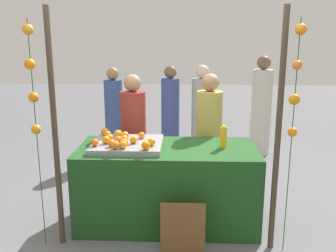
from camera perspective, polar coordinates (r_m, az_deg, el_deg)
ground_plane at (r=4.41m, az=-0.08°, el=-14.13°), size 24.00×24.00×0.00m
stall_counter at (r=4.22m, az=-0.09°, el=-8.89°), size 1.93×0.89×0.87m
orange_tray at (r=4.09m, az=-6.09°, el=-2.81°), size 0.74×0.66×0.06m
orange_0 at (r=3.97m, az=-10.95°, el=-2.47°), size 0.08×0.08×0.08m
orange_1 at (r=3.83m, az=-7.95°, el=-2.86°), size 0.09×0.09×0.09m
orange_2 at (r=4.04m, az=-9.32°, el=-2.08°), size 0.08×0.08×0.08m
orange_3 at (r=4.01m, az=-5.22°, el=-2.09°), size 0.08×0.08×0.08m
orange_4 at (r=3.78m, az=-3.36°, el=-2.95°), size 0.09×0.09×0.09m
orange_5 at (r=4.06m, az=-6.59°, el=-1.93°), size 0.08×0.08×0.08m
orange_6 at (r=4.03m, az=-7.52°, el=-2.07°), size 0.08×0.08×0.08m
orange_7 at (r=3.84m, az=-6.79°, el=-2.81°), size 0.08×0.08×0.08m
orange_8 at (r=4.37m, az=-9.48°, el=-0.85°), size 0.09×0.09×0.09m
orange_9 at (r=4.20m, az=-3.99°, el=-1.40°), size 0.07×0.07×0.07m
orange_10 at (r=4.25m, az=-7.51°, el=-1.17°), size 0.09×0.09×0.09m
orange_11 at (r=3.91m, az=-2.52°, el=-2.42°), size 0.08×0.08×0.08m
orange_12 at (r=4.19m, az=-6.49°, el=-1.41°), size 0.08×0.08×0.08m
orange_13 at (r=3.94m, az=-6.59°, el=-2.44°), size 0.08×0.08×0.08m
orange_14 at (r=4.12m, az=-8.82°, el=-1.78°), size 0.08×0.08×0.08m
orange_15 at (r=4.25m, az=-9.12°, el=-1.25°), size 0.09×0.09×0.09m
orange_16 at (r=3.92m, az=-8.49°, el=-2.57°), size 0.08×0.08×0.08m
juice_bottle at (r=4.09m, az=8.35°, el=-1.67°), size 0.07×0.07×0.24m
chalkboard_sign at (r=3.70m, az=2.23°, el=-15.36°), size 0.42×0.03×0.55m
vendor_left at (r=4.82m, az=-5.19°, el=-2.29°), size 0.32×0.32×1.58m
vendor_right at (r=4.77m, az=6.14°, el=-2.38°), size 0.32×0.32×1.60m
crowd_person_0 at (r=6.48m, az=-8.14°, el=1.53°), size 0.31×0.31×1.53m
crowd_person_1 at (r=6.48m, az=0.35°, el=1.76°), size 0.31×0.31×1.55m
crowd_person_2 at (r=6.13m, az=5.03°, el=1.22°), size 0.32×0.32×1.59m
crowd_person_3 at (r=6.72m, az=13.85°, el=2.44°), size 0.34×0.34×1.71m
canopy_post_left at (r=3.73m, az=-16.66°, el=-0.92°), size 0.06×0.06×2.31m
canopy_post_right at (r=3.63m, az=16.24°, el=-1.27°), size 0.06×0.06×2.31m
garland_strand_left at (r=3.67m, az=-19.82°, el=6.43°), size 0.11×0.11×2.20m
garland_strand_right at (r=3.53m, az=18.75°, el=6.25°), size 0.11×0.11×2.20m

